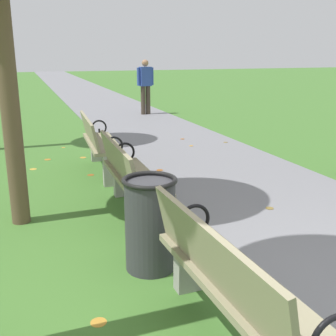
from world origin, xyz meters
The scene contains 8 objects.
ground_plane centered at (0.00, 0.00, 0.00)m, with size 80.00×80.00×0.00m, color #42722D.
paved_walkway centered at (1.36, 18.00, 0.01)m, with size 2.72×44.00×0.02m, color slate.
park_bench_1 centered at (-0.50, -0.08, 0.49)m, with size 0.52×1.61×0.90m.
park_bench_2 centered at (-0.50, 2.34, 0.49)m, with size 0.50×1.61×0.90m.
park_bench_3 centered at (-0.50, 4.30, 0.49)m, with size 0.55×1.62×0.90m.
pedestrian_walking centered at (2.00, 10.10, 0.93)m, with size 0.53×0.26×1.62m.
trash_bin centered at (-0.65, 1.10, 0.42)m, with size 0.48×0.48×0.84m.
scattered_leaves centered at (-0.10, 2.80, 0.01)m, with size 4.97×8.34×0.02m.
Camera 1 is at (-1.64, -2.13, 1.87)m, focal length 44.61 mm.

